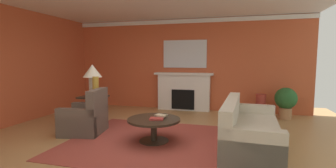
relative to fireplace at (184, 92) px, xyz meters
The scene contains 17 objects.
ground_plane 3.08m from the fireplace, 92.07° to the right, with size 9.00×9.00×0.00m, color tan.
wall_fireplace 0.89m from the fireplace, 117.44° to the left, with size 7.52×0.12×2.81m, color #C65633.
wall_window 4.62m from the fireplace, 143.06° to the right, with size 0.12×6.96×2.81m, color #C65633.
crown_moulding 2.18m from the fireplace, 129.94° to the left, with size 7.52×0.08×0.12m, color white.
area_rug 3.08m from the fireplace, 89.28° to the right, with size 3.23×2.76×0.01m, color #993D33.
fireplace is the anchor object (origin of this frame).
mantel_mirror 1.19m from the fireplace, 90.00° to the left, with size 1.35×0.04×0.85m, color silver.
sofa 3.42m from the fireplace, 59.06° to the right, with size 1.04×2.15×0.85m.
armchair_near_window 3.29m from the fireplace, 117.82° to the right, with size 0.92×0.92×0.95m.
coffee_table 3.04m from the fireplace, 89.28° to the right, with size 1.00×1.00×0.45m.
side_table 2.85m from the fireplace, 127.69° to the right, with size 0.56×0.56×0.70m.
table_lamp 2.93m from the fireplace, 127.69° to the right, with size 0.44×0.44×0.75m.
vase_tall_corner 2.25m from the fireplace, ahead, with size 0.27×0.27×0.62m, color #9E3328.
vase_on_side_table 2.88m from the fireplace, 123.83° to the right, with size 0.14×0.14×0.48m, color #B7892D.
book_red_cover 3.09m from the fireplace, 87.95° to the right, with size 0.25×0.19×0.03m, color maroon.
book_art_folio 2.93m from the fireplace, 87.01° to the right, with size 0.22×0.14×0.03m, color tan.
potted_plant 2.85m from the fireplace, ahead, with size 0.56×0.56×0.83m.
Camera 1 is at (1.58, -4.27, 1.56)m, focal length 25.96 mm.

